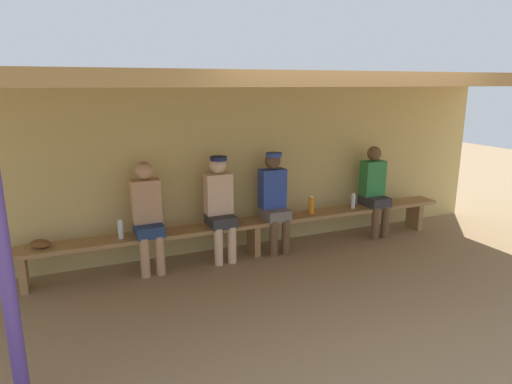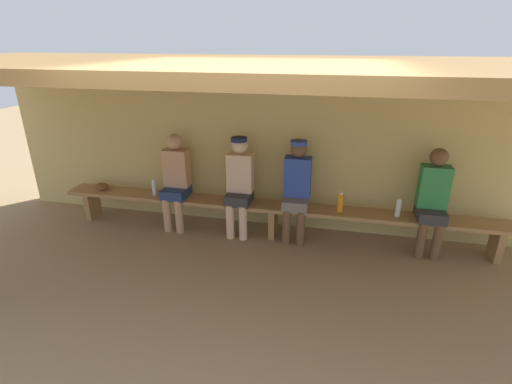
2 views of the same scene
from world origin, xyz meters
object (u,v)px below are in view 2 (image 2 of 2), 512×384
Objects in this scene: bench at (273,210)px; water_bottle_clear at (340,202)px; water_bottle_orange at (154,188)px; player_in_white at (176,178)px; player_middle at (433,198)px; player_shirtless_tan at (239,182)px; player_near_post at (297,186)px; water_bottle_green at (398,208)px; baseball_glove_dark_brown at (102,186)px.

water_bottle_clear reaches higher than bench.
player_in_white is at bearing 5.28° from water_bottle_orange.
water_bottle_orange is at bearing -179.53° from player_middle.
player_shirtless_tan is at bearing 179.10° from water_bottle_clear.
bench is 4.46× the size of player_near_post.
player_shirtless_tan and player_near_post have the same top height.
player_in_white is 0.36m from water_bottle_orange.
player_shirtless_tan is 2.41m from player_middle.
player_near_post is (0.76, 0.00, 0.00)m from player_shirtless_tan.
water_bottle_green is at bearing -0.34° from bench.
baseball_glove_dark_brown is at bearing 179.77° from player_near_post.
bench is at bearing 178.85° from water_bottle_clear.
bench is 1.58m from water_bottle_green.
water_bottle_clear is 0.70m from water_bottle_green.
water_bottle_clear is (0.56, -0.02, -0.16)m from player_near_post.
player_shirtless_tan reaches higher than baseball_glove_dark_brown.
player_middle is 1.09m from water_bottle_clear.
player_shirtless_tan is 1.01× the size of player_middle.
player_shirtless_tan is (-0.46, 0.00, 0.36)m from bench.
bench is 4.49× the size of player_in_white.
water_bottle_orange is at bearing -179.13° from player_near_post.
player_middle reaches higher than bench.
water_bottle_clear is (1.33, -0.02, -0.16)m from player_shirtless_tan.
player_in_white is (-1.37, 0.00, 0.34)m from bench.
player_shirtless_tan reaches higher than player_in_white.
water_bottle_orange is at bearing -179.09° from bench.
player_in_white is at bearing -179.97° from player_shirtless_tan.
player_near_post reaches higher than player_in_white.
player_middle reaches higher than baseball_glove_dark_brown.
player_near_post is 5.87× the size of water_bottle_orange.
water_bottle_clear reaches higher than baseball_glove_dark_brown.
player_near_post reaches higher than baseball_glove_dark_brown.
player_middle is 0.41m from water_bottle_green.
player_near_post reaches higher than player_middle.
player_shirtless_tan reaches higher than bench.
player_in_white is 0.99× the size of player_near_post.
water_bottle_green is at bearing 34.39° from baseball_glove_dark_brown.
player_middle is at bearing 0.47° from water_bottle_orange.
baseball_glove_dark_brown is at bearing 179.66° from water_bottle_green.
player_in_white is 2.94m from water_bottle_green.
player_middle is at bearing -0.01° from player_shirtless_tan.
player_middle reaches higher than water_bottle_clear.
player_near_post is 5.60× the size of baseball_glove_dark_brown.
player_in_white is at bearing -179.98° from player_near_post.
player_in_white is 5.83× the size of water_bottle_orange.
bench is 1.70m from water_bottle_orange.
player_middle is 5.83× the size of water_bottle_orange.
water_bottle_green is at bearing -178.11° from player_middle.
water_bottle_clear is at bearing 0.21° from water_bottle_orange.
water_bottle_clear is (-1.08, -0.02, -0.14)m from player_middle.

